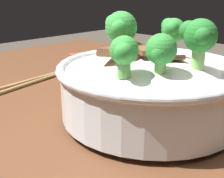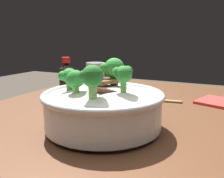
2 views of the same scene
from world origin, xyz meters
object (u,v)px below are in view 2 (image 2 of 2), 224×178
object	(u,v)px
chopsticks_pair	(145,99)
folded_napkin	(222,102)
rice_bowl	(101,104)
soy_sauce_bottle	(67,79)
drinking_glass	(95,76)

from	to	relation	value
chopsticks_pair	folded_napkin	distance (m)	0.23
rice_bowl	soy_sauce_bottle	size ratio (longest dim) A/B	1.98
drinking_glass	soy_sauce_bottle	size ratio (longest dim) A/B	0.73
drinking_glass	chopsticks_pair	bearing A→B (deg)	-118.13
chopsticks_pair	soy_sauce_bottle	distance (m)	0.28
drinking_glass	soy_sauce_bottle	bearing A→B (deg)	178.92
soy_sauce_bottle	folded_napkin	xyz separation A→B (m)	(0.11, -0.49, -0.05)
rice_bowl	drinking_glass	size ratio (longest dim) A/B	2.70
chopsticks_pair	soy_sauce_bottle	xyz separation A→B (m)	(-0.05, 0.27, 0.05)
rice_bowl	drinking_glass	distance (m)	0.49
rice_bowl	drinking_glass	xyz separation A→B (m)	(0.42, 0.25, -0.01)
drinking_glass	folded_napkin	bearing A→B (deg)	-99.39
soy_sauce_bottle	chopsticks_pair	bearing A→B (deg)	-79.11
drinking_glass	folded_napkin	world-z (taller)	drinking_glass
rice_bowl	drinking_glass	bearing A→B (deg)	31.23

